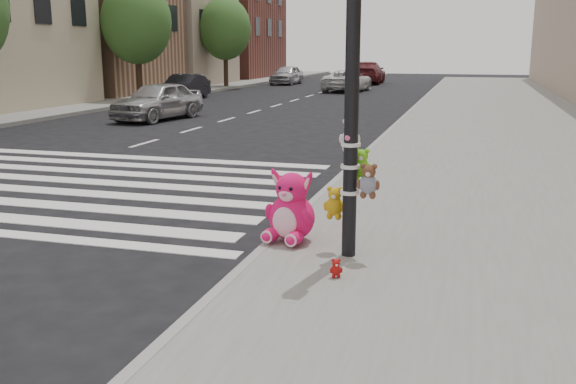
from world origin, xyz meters
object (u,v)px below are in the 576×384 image
at_px(red_teddy, 336,268).
at_px(car_white_near, 348,81).
at_px(car_dark_far, 185,87).
at_px(pink_bunny, 291,211).
at_px(car_silver_far, 158,101).
at_px(signal_pole, 353,113).

relative_size(red_teddy, car_white_near, 0.05).
relative_size(red_teddy, car_dark_far, 0.05).
height_order(pink_bunny, car_white_near, car_white_near).
bearing_deg(pink_bunny, car_white_near, 110.11).
height_order(red_teddy, car_dark_far, car_dark_far).
distance_m(car_silver_far, car_white_near, 17.09).
relative_size(car_dark_far, car_white_near, 0.84).
relative_size(car_silver_far, car_white_near, 0.88).
bearing_deg(car_silver_far, car_white_near, 87.10).
height_order(car_silver_far, car_white_near, car_silver_far).
bearing_deg(car_white_near, car_dark_far, 56.02).
relative_size(signal_pole, pink_bunny, 4.38).
xyz_separation_m(signal_pole, car_silver_far, (-9.44, 13.54, -1.11)).
bearing_deg(pink_bunny, car_dark_far, 128.60).
xyz_separation_m(red_teddy, car_dark_far, (-12.42, 22.89, 0.38)).
distance_m(signal_pole, car_silver_far, 16.55).
bearing_deg(red_teddy, signal_pole, 68.07).
height_order(signal_pole, car_dark_far, signal_pole).
relative_size(pink_bunny, red_teddy, 4.43).
height_order(pink_bunny, car_dark_far, car_dark_far).
bearing_deg(car_white_near, pink_bunny, 104.36).
relative_size(red_teddy, car_silver_far, 0.05).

